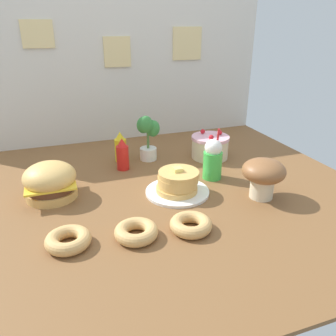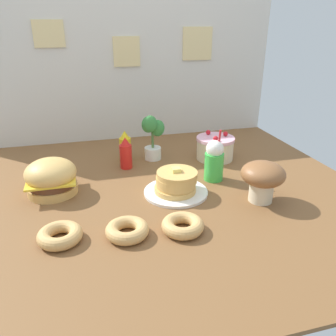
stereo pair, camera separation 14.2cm
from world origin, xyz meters
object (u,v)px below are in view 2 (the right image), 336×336
at_px(burger, 51,177).
at_px(cream_soda_cup, 214,161).
at_px(mustard_bottle, 125,146).
at_px(ketchup_bottle, 126,154).
at_px(pancake_stack, 176,184).
at_px(donut_pink_glaze, 60,235).
at_px(potted_plant, 152,136).
at_px(donut_chocolate, 127,230).
at_px(layer_cake, 215,148).
at_px(mushroom_stool, 263,177).
at_px(donut_vanilla, 183,225).

distance_m(burger, cream_soda_cup, 0.96).
bearing_deg(mustard_bottle, ketchup_bottle, -96.76).
height_order(pancake_stack, donut_pink_glaze, pancake_stack).
bearing_deg(potted_plant, pancake_stack, -88.69).
distance_m(pancake_stack, cream_soda_cup, 0.31).
bearing_deg(pancake_stack, donut_chocolate, -134.06).
distance_m(pancake_stack, layer_cake, 0.61).
distance_m(pancake_stack, donut_pink_glaze, 0.70).
height_order(burger, cream_soda_cup, cream_soda_cup).
bearing_deg(cream_soda_cup, donut_chocolate, -142.66).
height_order(pancake_stack, mustard_bottle, mustard_bottle).
bearing_deg(mushroom_stool, layer_cake, 90.64).
xyz_separation_m(cream_soda_cup, mushroom_stool, (0.15, -0.32, 0.01)).
relative_size(mustard_bottle, mushroom_stool, 0.91).
height_order(donut_chocolate, potted_plant, potted_plant).
bearing_deg(burger, mushroom_stool, -19.40).
relative_size(donut_pink_glaze, donut_vanilla, 1.00).
bearing_deg(mushroom_stool, donut_vanilla, -161.02).
bearing_deg(donut_chocolate, donut_vanilla, -6.20).
xyz_separation_m(burger, mustard_bottle, (0.48, 0.40, 0.00)).
relative_size(donut_chocolate, mushroom_stool, 0.85).
distance_m(donut_chocolate, mushroom_stool, 0.78).
bearing_deg(donut_chocolate, mushroom_stool, 10.77).
distance_m(ketchup_bottle, donut_vanilla, 0.83).
bearing_deg(donut_chocolate, pancake_stack, 45.94).
xyz_separation_m(pancake_stack, donut_pink_glaze, (-0.63, -0.31, -0.03)).
bearing_deg(ketchup_bottle, donut_pink_glaze, -118.51).
bearing_deg(layer_cake, cream_soda_cup, -113.49).
bearing_deg(ketchup_bottle, donut_chocolate, -98.06).
distance_m(mustard_bottle, donut_vanilla, 0.97).
bearing_deg(potted_plant, ketchup_bottle, -151.85).
bearing_deg(layer_cake, mustard_bottle, 166.76).
bearing_deg(donut_pink_glaze, ketchup_bottle, 61.49).
bearing_deg(donut_pink_glaze, donut_vanilla, -6.70).
height_order(donut_vanilla, mushroom_stool, mushroom_stool).
xyz_separation_m(ketchup_bottle, donut_vanilla, (0.15, -0.82, -0.07)).
relative_size(cream_soda_cup, donut_vanilla, 1.61).
distance_m(cream_soda_cup, donut_vanilla, 0.61).
bearing_deg(burger, pancake_stack, -15.67).
height_order(mustard_bottle, cream_soda_cup, cream_soda_cup).
distance_m(layer_cake, mustard_bottle, 0.64).
xyz_separation_m(pancake_stack, layer_cake, (0.42, 0.44, 0.02)).
bearing_deg(cream_soda_cup, burger, 175.92).
bearing_deg(donut_vanilla, mustard_bottle, 97.59).
relative_size(layer_cake, donut_vanilla, 1.34).
bearing_deg(mushroom_stool, donut_pink_glaze, -174.21).
bearing_deg(burger, donut_chocolate, -56.76).
relative_size(ketchup_bottle, cream_soda_cup, 0.67).
bearing_deg(layer_cake, ketchup_bottle, 179.86).
height_order(pancake_stack, cream_soda_cup, cream_soda_cup).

